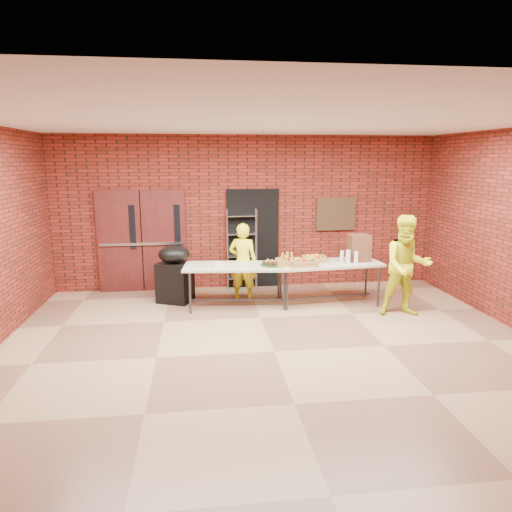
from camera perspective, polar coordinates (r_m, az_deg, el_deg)
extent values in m
cube|color=brown|center=(6.69, 2.25, -12.01)|extent=(8.00, 7.00, 0.04)
cube|color=silver|center=(6.13, 2.51, 16.86)|extent=(8.00, 7.00, 0.04)
cube|color=maroon|center=(9.66, -1.06, 5.44)|extent=(8.00, 0.04, 3.20)
cube|color=maroon|center=(2.91, 13.95, -10.47)|extent=(8.00, 0.04, 3.20)
cube|color=#4F1716|center=(9.75, -16.69, 1.73)|extent=(0.88, 0.08, 2.10)
cube|color=#4F1716|center=(9.64, -11.40, 1.89)|extent=(0.88, 0.08, 2.10)
cube|color=black|center=(9.61, -15.19, 3.49)|extent=(0.12, 0.02, 0.90)
cube|color=black|center=(9.52, -9.82, 3.66)|extent=(0.12, 0.02, 0.90)
cube|color=#B6B6BD|center=(9.63, -14.09, 1.45)|extent=(1.70, 0.04, 0.05)
cube|color=black|center=(9.69, -0.42, 2.18)|extent=(1.10, 0.06, 2.10)
cube|color=#3A2617|center=(9.98, 9.95, 5.18)|extent=(0.85, 0.04, 0.70)
cube|color=beige|center=(8.41, -2.49, -1.31)|extent=(1.99, 0.98, 0.04)
cube|color=#333238|center=(8.58, -2.45, -5.47)|extent=(1.70, 0.21, 0.03)
cylinder|color=#333238|center=(8.80, -8.18, -3.48)|extent=(0.04, 0.04, 0.75)
cylinder|color=#333238|center=(8.92, 2.83, -3.15)|extent=(0.04, 0.04, 0.75)
cylinder|color=#333238|center=(8.18, -8.26, -4.66)|extent=(0.04, 0.04, 0.75)
cylinder|color=#333238|center=(8.31, 3.59, -4.29)|extent=(0.04, 0.04, 0.75)
cube|color=beige|center=(8.69, 9.13, -0.95)|extent=(2.02, 1.01, 0.04)
cube|color=#333238|center=(8.86, 9.00, -5.04)|extent=(1.72, 0.22, 0.03)
cylinder|color=#333238|center=(8.90, 3.11, -3.16)|extent=(0.04, 0.04, 0.76)
cylinder|color=#333238|center=(9.35, 13.60, -2.73)|extent=(0.04, 0.04, 0.76)
cylinder|color=#333238|center=(8.29, 3.90, -4.31)|extent=(0.04, 0.04, 0.76)
cylinder|color=#333238|center=(8.77, 15.07, -3.79)|extent=(0.04, 0.04, 0.76)
cube|color=olive|center=(8.39, 4.08, -0.90)|extent=(0.45, 0.35, 0.07)
cube|color=olive|center=(8.71, 7.34, -0.50)|extent=(0.43, 0.33, 0.07)
cube|color=olive|center=(8.34, 5.94, -0.99)|extent=(0.48, 0.37, 0.07)
cylinder|color=#124518|center=(8.39, 1.93, -1.14)|extent=(0.40, 0.40, 0.02)
cube|color=silver|center=(8.39, -4.58, -1.00)|extent=(0.18, 0.12, 0.06)
cube|color=#4F2F1B|center=(8.91, 12.73, 1.02)|extent=(0.38, 0.34, 0.50)
cylinder|color=silver|center=(8.64, 11.44, -0.10)|extent=(0.08, 0.08, 0.25)
cylinder|color=silver|center=(8.67, 12.40, -0.20)|extent=(0.07, 0.07, 0.22)
cylinder|color=silver|center=(8.76, 10.69, -0.04)|extent=(0.07, 0.07, 0.22)
cube|color=black|center=(8.92, -10.08, -3.24)|extent=(0.75, 0.70, 0.77)
ellipsoid|color=black|center=(8.79, -10.21, 0.22)|extent=(0.75, 0.70, 0.33)
imported|color=yellow|center=(8.81, -1.65, -0.75)|extent=(0.64, 0.53, 1.52)
imported|color=yellow|center=(8.33, 18.32, -1.20)|extent=(0.95, 0.79, 1.77)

